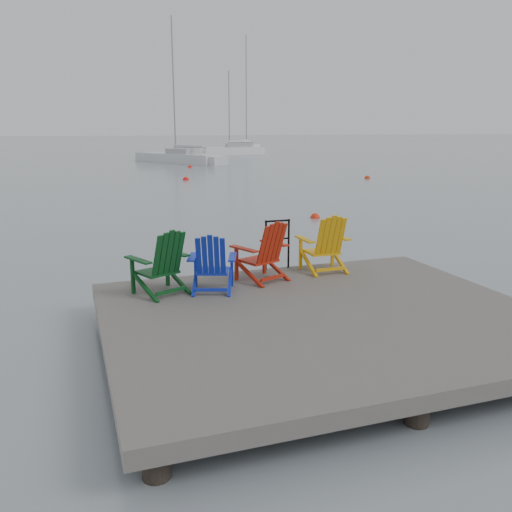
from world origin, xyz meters
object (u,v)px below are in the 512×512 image
object	(u,v)px
chair_green	(162,262)
chair_yellow	(325,243)
buoy_d	(190,167)
buoy_c	(367,178)
handrail	(277,239)
sailboat_far	(233,151)
chair_blue	(212,263)
sailboat_near	(180,159)
buoy_a	(315,218)
chair_red	(264,251)
sailboat_mid	(246,149)
buoy_b	(186,180)

from	to	relation	value
chair_green	chair_yellow	xyz separation A→B (m)	(2.95, 0.39, 0.01)
chair_yellow	buoy_d	world-z (taller)	chair_yellow
chair_green	buoy_c	bearing A→B (deg)	28.59
chair_green	chair_yellow	bearing A→B (deg)	-16.63
handrail	buoy_c	distance (m)	24.16
sailboat_far	buoy_d	distance (m)	20.28
buoy_d	chair_green	bearing A→B (deg)	-103.01
buoy_d	chair_blue	bearing A→B (deg)	-101.74
chair_yellow	sailboat_near	xyz separation A→B (m)	(5.10, 38.64, -0.66)
chair_yellow	sailboat_far	size ratio (longest dim) A/B	0.11
handrail	buoy_c	world-z (taller)	handrail
sailboat_near	sailboat_far	xyz separation A→B (m)	(8.57, 12.61, 0.00)
sailboat_far	buoy_c	world-z (taller)	sailboat_far
sailboat_near	sailboat_far	bearing A→B (deg)	25.60
sailboat_near	buoy_a	bearing A→B (deg)	-122.89
buoy_a	buoy_d	distance (m)	24.91
chair_red	chair_yellow	bearing A→B (deg)	-13.66
chair_yellow	sailboat_mid	world-z (taller)	sailboat_mid
sailboat_far	buoy_d	size ratio (longest dim) A/B	27.06
chair_yellow	sailboat_mid	size ratio (longest dim) A/B	0.07
chair_blue	buoy_c	bearing A→B (deg)	73.59
sailboat_mid	chair_blue	bearing A→B (deg)	-84.41
chair_yellow	sailboat_near	bearing A→B (deg)	82.46
chair_red	sailboat_mid	size ratio (longest dim) A/B	0.07
buoy_b	sailboat_mid	bearing A→B (deg)	66.34
buoy_c	chair_yellow	bearing A→B (deg)	-122.30
chair_blue	sailboat_mid	distance (m)	59.93
handrail	buoy_d	xyz separation A→B (m)	(5.49, 32.55, -1.04)
sailboat_near	buoy_a	world-z (taller)	sailboat_near
sailboat_mid	buoy_d	distance (m)	26.23
sailboat_near	buoy_b	distance (m)	15.85
handrail	sailboat_far	world-z (taller)	sailboat_far
sailboat_far	chair_red	bearing A→B (deg)	164.84
chair_green	chair_blue	size ratio (longest dim) A/B	1.09
chair_green	sailboat_far	world-z (taller)	sailboat_far
buoy_b	buoy_d	size ratio (longest dim) A/B	1.08
chair_red	sailboat_mid	xyz separation A→B (m)	(18.13, 56.48, -0.65)
chair_yellow	sailboat_near	size ratio (longest dim) A/B	0.08
sailboat_near	buoy_b	world-z (taller)	sailboat_near
sailboat_near	sailboat_mid	xyz separation A→B (m)	(11.81, 17.64, -0.00)
chair_green	buoy_a	xyz separation A→B (m)	(6.62, 8.54, -1.01)
sailboat_mid	buoy_b	world-z (taller)	sailboat_mid
chair_red	buoy_b	xyz separation A→B (m)	(3.57, 23.23, -1.01)
chair_red	chair_blue	bearing A→B (deg)	175.90
handrail	buoy_d	size ratio (longest dim) A/B	2.62
chair_green	chair_blue	distance (m)	0.77
buoy_a	buoy_b	size ratio (longest dim) A/B	0.88
chair_blue	buoy_b	xyz separation A→B (m)	(4.54, 23.56, -0.97)
chair_blue	buoy_d	bearing A→B (deg)	97.67
handrail	sailboat_mid	world-z (taller)	sailboat_mid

